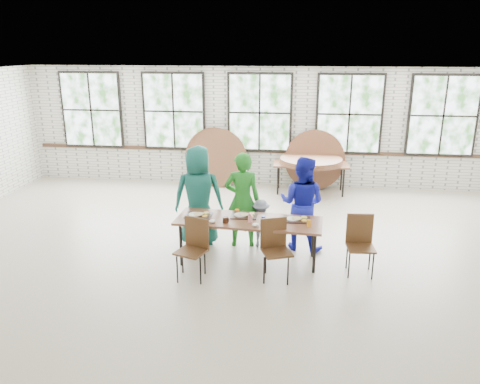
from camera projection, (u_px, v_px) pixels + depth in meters
The scene contains 13 objects.
room at pixel (260, 115), 11.70m from camera, with size 12.00×12.00×12.00m.
dining_table at pixel (249, 223), 7.70m from camera, with size 2.45×0.96×0.74m.
chair_near_left at pixel (194, 243), 7.22m from camera, with size 0.53×0.52×0.95m.
chair_near_right at pixel (275, 243), 7.21m from camera, with size 0.54×0.53×0.95m.
chair_spare at pixel (360, 239), 7.38m from camera, with size 0.45×0.43×0.95m.
adult_teal at pixel (199, 196), 8.36m from camera, with size 0.89×0.58×1.82m, color #175748.
adult_green at pixel (242, 200), 8.28m from camera, with size 0.63×0.41×1.73m, color #1F7721.
toddler at pixel (261, 223), 8.37m from camera, with size 0.57×0.33×0.88m, color #14233E.
adult_blue at pixel (302, 204), 8.17m from camera, with size 0.82×0.64×1.68m, color #181EAA.
storage_table at pixel (311, 165), 11.39m from camera, with size 1.82×0.79×0.74m.
tabletop_clutter at pixel (254, 219), 7.64m from camera, with size 2.09×0.65×0.11m.
round_tops_stacked at pixel (311, 161), 11.35m from camera, with size 1.50×1.50×0.13m.
round_tops_leaning at pixel (248, 158), 11.88m from camera, with size 4.07×0.39×1.49m.
Camera 1 is at (0.94, -7.28, 3.47)m, focal length 35.00 mm.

